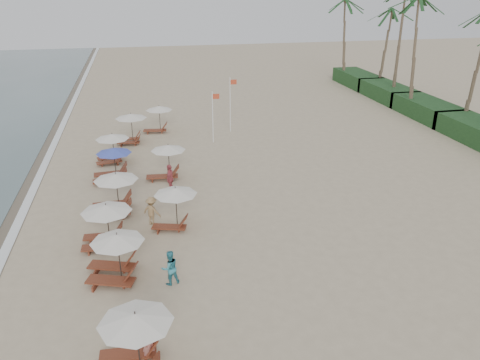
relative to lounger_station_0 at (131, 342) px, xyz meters
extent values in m
plane|color=tan|center=(5.22, 4.36, -1.22)|extent=(160.00, 160.00, 0.00)
cube|color=#6B5E4C|center=(-7.28, 14.36, -1.22)|extent=(3.20, 140.00, 0.01)
cube|color=white|center=(-5.98, 14.36, -1.21)|extent=(0.50, 140.00, 0.02)
cube|color=#193D1C|center=(27.22, 18.86, -0.42)|extent=(3.20, 8.00, 1.60)
cube|color=#193D1C|center=(27.22, 26.36, -0.42)|extent=(3.20, 8.00, 1.60)
cube|color=#193D1C|center=(27.22, 33.86, -0.42)|extent=(3.20, 8.00, 1.60)
cube|color=#193D1C|center=(27.22, 41.36, -0.42)|extent=(3.20, 8.00, 1.60)
cylinder|color=brown|center=(28.12, 22.36, 3.68)|extent=(0.36, 0.36, 9.80)
cylinder|color=brown|center=(26.32, 27.56, 4.08)|extent=(0.36, 0.36, 10.60)
cylinder|color=brown|center=(27.22, 32.76, 4.48)|extent=(0.36, 0.36, 11.40)
cylinder|color=brown|center=(28.12, 37.96, 3.28)|extent=(0.36, 0.36, 9.00)
cylinder|color=brown|center=(26.32, 43.16, 3.68)|extent=(0.36, 0.36, 9.80)
cylinder|color=black|center=(0.21, 0.00, -0.11)|extent=(0.05, 0.05, 2.21)
cone|color=silver|center=(0.21, 0.00, 0.89)|extent=(2.45, 2.45, 0.35)
cylinder|color=black|center=(-0.49, 5.61, -0.19)|extent=(0.05, 0.05, 2.05)
cone|color=silver|center=(-0.49, 5.61, 0.73)|extent=(2.31, 2.31, 0.35)
cylinder|color=black|center=(-1.06, 8.53, -0.17)|extent=(0.05, 0.05, 2.10)
cone|color=silver|center=(-1.06, 8.53, 0.78)|extent=(2.43, 2.43, 0.35)
cylinder|color=black|center=(-0.69, 12.06, -0.10)|extent=(0.05, 0.05, 2.25)
cone|color=silver|center=(-0.69, 12.06, 0.93)|extent=(2.42, 2.42, 0.35)
cylinder|color=black|center=(-0.95, 16.85, -0.15)|extent=(0.05, 0.05, 2.13)
cone|color=#3D4DB5|center=(-0.95, 16.85, 0.81)|extent=(2.24, 2.24, 0.35)
cylinder|color=black|center=(-1.16, 20.26, -0.21)|extent=(0.05, 0.05, 2.02)
cone|color=silver|center=(-1.16, 20.26, 0.70)|extent=(2.35, 2.35, 0.35)
cylinder|color=black|center=(0.16, 24.41, -0.07)|extent=(0.05, 0.05, 2.31)
cone|color=silver|center=(0.16, 24.41, 0.99)|extent=(2.45, 2.45, 0.35)
cylinder|color=black|center=(2.32, 9.71, -0.14)|extent=(0.05, 0.05, 2.15)
cone|color=silver|center=(2.32, 9.71, 0.83)|extent=(2.24, 2.24, 0.35)
cylinder|color=black|center=(2.46, 16.64, -0.14)|extent=(0.05, 0.05, 2.15)
cone|color=silver|center=(2.46, 16.64, 0.83)|extent=(2.24, 2.24, 0.35)
cylinder|color=black|center=(2.47, 27.11, -0.14)|extent=(0.05, 0.05, 2.15)
cone|color=silver|center=(2.47, 27.11, 0.83)|extent=(2.24, 2.24, 0.35)
imported|color=#BC7266|center=(0.57, 0.40, -0.38)|extent=(0.72, 0.71, 1.68)
imported|color=teal|center=(1.58, 4.70, -0.44)|extent=(0.90, 0.79, 1.56)
imported|color=olive|center=(1.06, 10.28, -0.44)|extent=(1.16, 1.06, 1.57)
imported|color=#B64850|center=(2.33, 14.19, -0.31)|extent=(0.74, 1.15, 1.83)
cylinder|color=silver|center=(6.42, 23.25, 0.83)|extent=(0.08, 0.08, 4.09)
cube|color=#B43C21|center=(6.70, 23.25, 2.47)|extent=(0.55, 0.02, 0.40)
cylinder|color=silver|center=(8.33, 25.85, 1.09)|extent=(0.08, 0.08, 4.62)
cube|color=#B43C21|center=(8.61, 25.85, 3.00)|extent=(0.55, 0.02, 0.40)
camera|label=1|loc=(0.89, -12.54, 10.76)|focal=35.56mm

